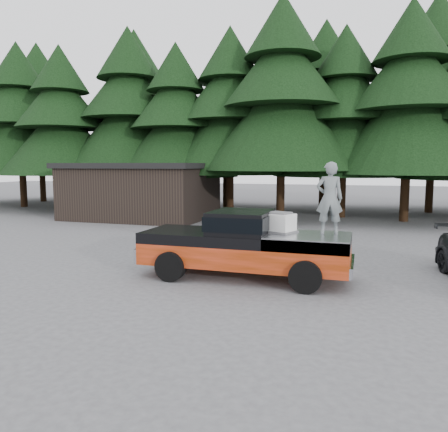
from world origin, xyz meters
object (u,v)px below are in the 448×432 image
(utility_building, at_px, (142,190))
(air_compressor, at_px, (280,224))
(man_on_bed, at_px, (329,198))
(pickup_truck, at_px, (244,255))

(utility_building, bearing_deg, air_compressor, -47.83)
(man_on_bed, bearing_deg, pickup_truck, -2.08)
(pickup_truck, distance_m, man_on_bed, 2.84)
(pickup_truck, distance_m, air_compressor, 1.34)
(pickup_truck, bearing_deg, man_on_bed, 7.54)
(pickup_truck, height_order, utility_building, utility_building)
(air_compressor, relative_size, utility_building, 0.09)
(pickup_truck, xyz_separation_m, air_compressor, (0.97, 0.16, 0.92))
(air_compressor, height_order, utility_building, utility_building)
(utility_building, bearing_deg, pickup_truck, -50.93)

